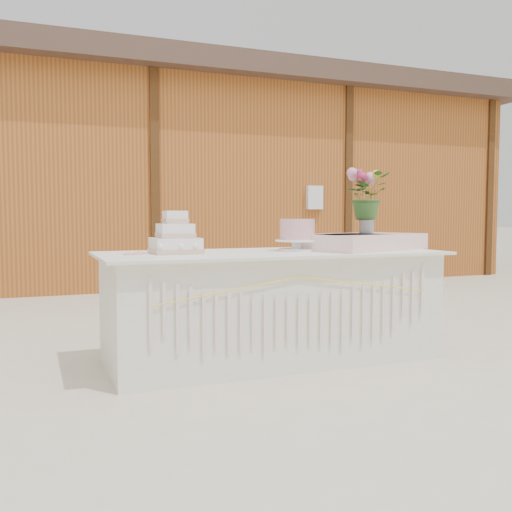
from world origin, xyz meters
The scene contains 9 objects.
ground centered at (0.00, 0.00, 0.00)m, with size 80.00×80.00×0.00m, color beige.
barn centered at (-0.01, 5.99, 1.68)m, with size 12.60×4.60×3.30m.
cake_table centered at (0.00, 0.00, 0.39)m, with size 2.40×1.00×0.77m.
wedding_cake centered at (-0.68, 0.07, 0.87)m, with size 0.32×0.32×0.29m.
pink_cake_stand centered at (0.21, 0.02, 0.90)m, with size 0.32×0.32×0.23m.
satin_runner centered at (0.73, -0.02, 0.83)m, with size 0.94×0.54×0.12m, color #FFD2CD.
flower_vase centered at (0.81, 0.06, 0.97)m, with size 0.11×0.11×0.15m, color #A7A6AB.
bouquet centered at (0.81, 0.06, 1.22)m, with size 0.33×0.28×0.36m, color #325B24.
loose_flowers centered at (-0.97, 0.03, 0.78)m, with size 0.14×0.34×0.02m, color pink, non-canonical shape.
Camera 1 is at (-1.59, -3.69, 1.02)m, focal length 40.00 mm.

